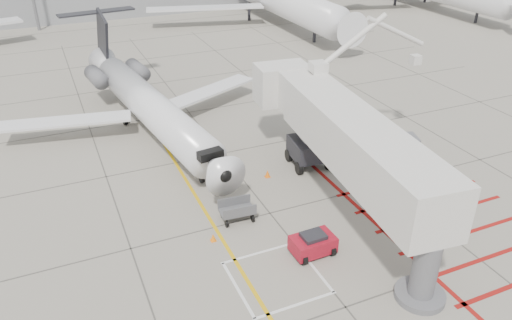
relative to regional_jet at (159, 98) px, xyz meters
name	(u,v)px	position (x,y,z in m)	size (l,w,h in m)	color
ground_plane	(303,254)	(3.37, -15.19, -3.58)	(260.00, 260.00, 0.00)	gray
regional_jet	(159,98)	(0.00, 0.00, 0.00)	(21.69, 27.35, 7.17)	silver
jet_bridge	(358,155)	(7.51, -13.27, 0.39)	(9.41, 19.86, 7.94)	silver
pushback_tug	(313,243)	(3.85, -15.30, -2.94)	(2.20, 1.38, 1.28)	maroon
baggage_cart	(237,211)	(1.42, -11.00, -2.97)	(1.93, 1.22, 1.22)	#4E4F53
ground_power_unit	(397,150)	(13.75, -9.20, -2.61)	(2.47, 1.44, 1.95)	silver
cone_nose	(213,237)	(-0.47, -12.28, -3.37)	(0.31, 0.31, 0.43)	orange
cone_side	(268,174)	(4.97, -7.40, -3.34)	(0.35, 0.35, 0.49)	orange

